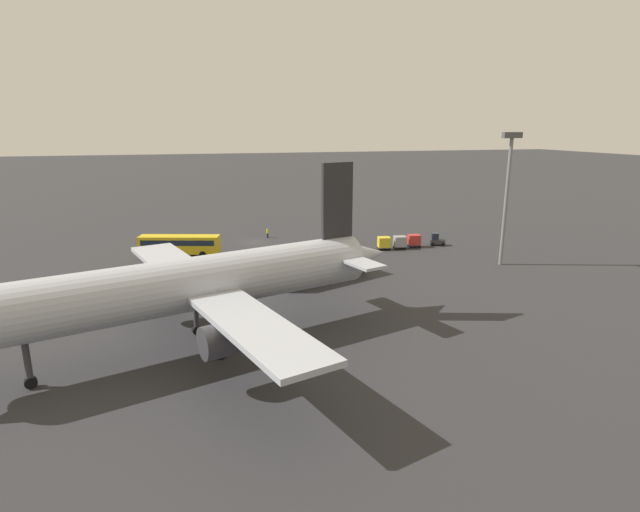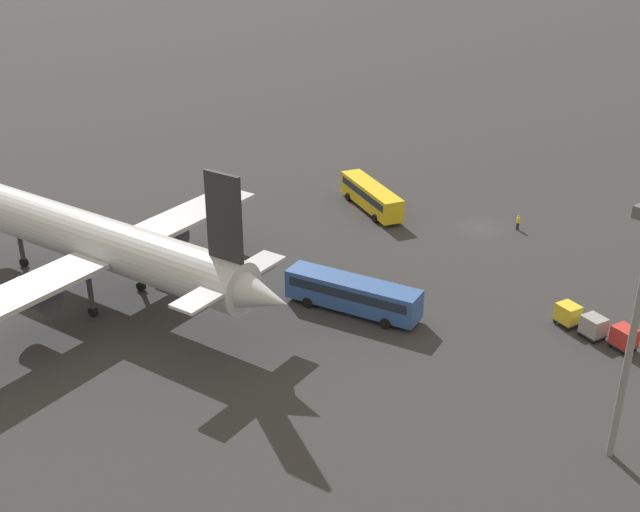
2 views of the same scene
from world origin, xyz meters
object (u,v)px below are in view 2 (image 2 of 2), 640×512
Objects in this scene: airplane at (102,243)px; cargo_cart_grey at (593,326)px; shuttle_bus_far at (353,293)px; worker_person at (518,223)px; cargo_cart_red at (624,337)px; cargo_cart_yellow at (568,314)px; shuttle_bus_near at (371,195)px.

airplane is 18.94× the size of cargo_cart_grey.
shuttle_bus_far is 7.50× the size of worker_person.
cargo_cart_grey is at bearing 143.85° from worker_person.
cargo_cart_red is at bearing 148.25° from worker_person.
cargo_cart_red and cargo_cart_grey have the same top height.
cargo_cart_yellow is at bearing -2.60° from cargo_cart_grey.
shuttle_bus_far is at bearing 43.09° from cargo_cart_yellow.
cargo_cart_yellow is at bearing 139.85° from worker_person.
shuttle_bus_near is at bearing -105.10° from airplane.
airplane is 18.94× the size of cargo_cart_yellow.
cargo_cart_yellow is (2.71, -0.12, 0.00)m from cargo_cart_grey.
airplane is 18.94× the size of cargo_cart_red.
airplane is 23.65m from shuttle_bus_far.
shuttle_bus_far is at bearing 149.85° from shuttle_bus_near.
shuttle_bus_near is 5.49× the size of cargo_cart_yellow.
cargo_cart_red reaches higher than worker_person.
airplane reaches higher than worker_person.
shuttle_bus_far is at bearing 37.88° from cargo_cart_grey.
shuttle_bus_near reaches higher than cargo_cart_yellow.
shuttle_bus_far is 5.84× the size of cargo_cart_grey.
shuttle_bus_far reaches higher than cargo_cart_red.
cargo_cart_red is at bearing -156.66° from airplane.
airplane is at bearing 72.03° from worker_person.
shuttle_bus_near is 17.52m from worker_person.
cargo_cart_yellow is at bearing 3.57° from cargo_cart_red.
shuttle_bus_far is 19.41m from cargo_cart_yellow.
worker_person is at bearing -36.15° from cargo_cart_grey.
shuttle_bus_near is 5.49× the size of cargo_cart_grey.
shuttle_bus_far reaches higher than shuttle_bus_near.
cargo_cart_grey is (-33.29, -29.67, -4.75)m from airplane.
cargo_cart_yellow is (-14.16, -13.25, -0.73)m from shuttle_bus_far.
cargo_cart_red is (-36.91, 4.62, -0.67)m from shuttle_bus_near.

